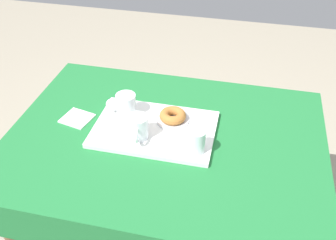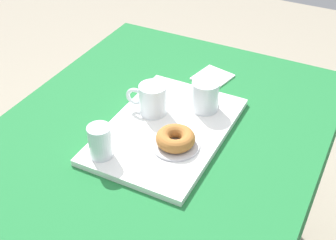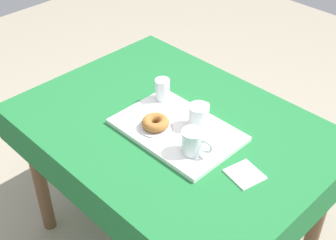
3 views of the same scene
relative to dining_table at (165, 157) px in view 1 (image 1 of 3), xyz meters
The scene contains 8 objects.
dining_table is the anchor object (origin of this frame).
serving_tray 0.13m from the dining_table, 151.70° to the left, with size 0.48×0.32×0.02m, color white.
tea_mug_left 0.20m from the dining_table, 154.52° to the right, with size 0.08×0.12×0.09m.
tea_mug_right 0.27m from the dining_table, 155.20° to the left, with size 0.12×0.08×0.09m.
water_glass_near 0.23m from the dining_table, 28.52° to the right, with size 0.06×0.06×0.09m.
donut_plate_left 0.15m from the dining_table, 81.50° to the left, with size 0.13×0.13×0.01m, color silver.
sugar_donut_left 0.17m from the dining_table, 81.50° to the left, with size 0.11×0.11×0.04m, color #A3662D.
paper_napkin 0.40m from the dining_table, behind, with size 0.12×0.11×0.01m, color white.
Camera 1 is at (0.27, -1.12, 1.74)m, focal length 41.03 mm.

